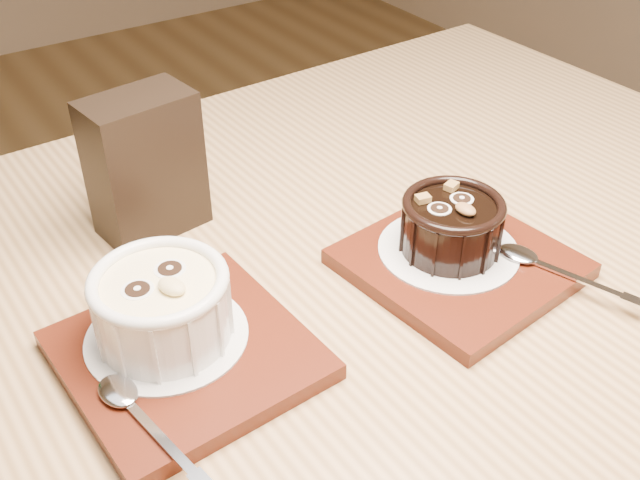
# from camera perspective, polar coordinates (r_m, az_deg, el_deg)

# --- Properties ---
(table) EXTENTS (1.22, 0.83, 0.75)m
(table) POSITION_cam_1_polar(r_m,az_deg,el_deg) (0.73, -1.24, -9.14)
(table) COLOR #997042
(table) RESTS_ON ground
(tray_left) EXTENTS (0.19, 0.19, 0.01)m
(tray_left) POSITION_cam_1_polar(r_m,az_deg,el_deg) (0.61, -10.11, -8.62)
(tray_left) COLOR #561D0E
(tray_left) RESTS_ON table
(doily_left) EXTENTS (0.13, 0.13, 0.00)m
(doily_left) POSITION_cam_1_polar(r_m,az_deg,el_deg) (0.61, -11.58, -7.18)
(doily_left) COLOR white
(doily_left) RESTS_ON tray_left
(ramekin_white) EXTENTS (0.11, 0.11, 0.06)m
(ramekin_white) POSITION_cam_1_polar(r_m,az_deg,el_deg) (0.59, -11.97, -4.76)
(ramekin_white) COLOR white
(ramekin_white) RESTS_ON doily_left
(spoon_left) EXTENTS (0.05, 0.14, 0.01)m
(spoon_left) POSITION_cam_1_polar(r_m,az_deg,el_deg) (0.55, -13.30, -13.09)
(spoon_left) COLOR silver
(spoon_left) RESTS_ON tray_left
(tray_right) EXTENTS (0.20, 0.20, 0.01)m
(tray_right) POSITION_cam_1_polar(r_m,az_deg,el_deg) (0.70, 10.53, -1.77)
(tray_right) COLOR #561D0E
(tray_right) RESTS_ON table
(doily_right) EXTENTS (0.13, 0.13, 0.00)m
(doily_right) POSITION_cam_1_polar(r_m,az_deg,el_deg) (0.70, 9.76, -0.72)
(doily_right) COLOR white
(doily_right) RESTS_ON tray_right
(ramekin_dark) EXTENTS (0.09, 0.09, 0.06)m
(ramekin_dark) POSITION_cam_1_polar(r_m,az_deg,el_deg) (0.68, 10.00, 1.27)
(ramekin_dark) COLOR black
(ramekin_dark) RESTS_ON doily_right
(spoon_right) EXTENTS (0.07, 0.14, 0.01)m
(spoon_right) POSITION_cam_1_polar(r_m,az_deg,el_deg) (0.70, 17.45, -2.05)
(spoon_right) COLOR silver
(spoon_right) RESTS_ON tray_right
(condiment_stand) EXTENTS (0.11, 0.07, 0.14)m
(condiment_stand) POSITION_cam_1_polar(r_m,az_deg,el_deg) (0.73, -13.19, 5.56)
(condiment_stand) COLOR black
(condiment_stand) RESTS_ON table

